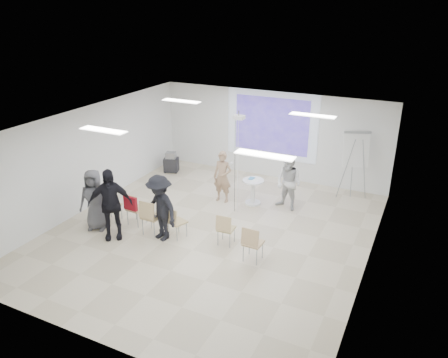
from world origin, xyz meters
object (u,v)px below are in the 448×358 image
at_px(pedestal_table, 253,190).
at_px(chair_left_inner, 150,215).
at_px(chair_left_mid, 134,207).
at_px(chair_right_inner, 225,227).
at_px(chair_center, 175,220).
at_px(chair_right_far, 252,241).
at_px(audience_left, 110,199).
at_px(audience_mid, 160,204).
at_px(av_cart, 171,163).
at_px(flipchart_easel, 356,150).
at_px(chair_far_left, 110,204).
at_px(laptop, 153,215).
at_px(player_left, 223,174).
at_px(player_right, 289,180).
at_px(audience_outer, 94,196).

xyz_separation_m(pedestal_table, chair_left_inner, (-1.70, -2.94, 0.14)).
distance_m(chair_left_mid, chair_right_inner, 2.71).
height_order(chair_center, chair_right_far, chair_right_far).
xyz_separation_m(audience_left, audience_mid, (1.18, 0.50, -0.09)).
bearing_deg(pedestal_table, audience_mid, -114.06).
bearing_deg(av_cart, flipchart_easel, -13.07).
distance_m(pedestal_table, chair_center, 2.97).
bearing_deg(chair_left_mid, chair_far_left, -164.20).
xyz_separation_m(chair_center, laptop, (-0.67, -0.04, 0.02)).
height_order(chair_left_mid, chair_right_inner, chair_left_mid).
xyz_separation_m(chair_right_far, av_cart, (-4.85, 4.15, -0.20)).
xyz_separation_m(chair_right_inner, laptop, (-1.99, -0.27, 0.03)).
xyz_separation_m(audience_left, flipchart_easel, (5.11, 5.22, 0.49)).
bearing_deg(player_left, chair_left_mid, -123.24).
bearing_deg(av_cart, chair_right_far, -58.63).
distance_m(player_right, flipchart_easel, 2.33).
bearing_deg(chair_right_inner, audience_mid, -169.19).
relative_size(player_left, audience_outer, 0.95).
bearing_deg(audience_left, pedestal_table, 19.35).
distance_m(chair_left_inner, laptop, 0.12).
height_order(chair_right_inner, audience_outer, audience_outer).
bearing_deg(chair_right_far, chair_left_inner, -178.88).
bearing_deg(chair_right_far, laptop, 179.02).
bearing_deg(chair_left_mid, player_right, 42.39).
xyz_separation_m(player_left, audience_mid, (-0.41, -2.77, 0.10)).
bearing_deg(pedestal_table, chair_left_inner, -119.99).
distance_m(chair_right_inner, audience_mid, 1.76).
height_order(chair_right_inner, audience_left, audience_left).
height_order(player_right, chair_center, player_right).
relative_size(audience_mid, av_cart, 2.70).
relative_size(chair_right_far, audience_left, 0.42).
relative_size(chair_center, flipchart_easel, 0.40).
height_order(laptop, audience_mid, audience_mid).
bearing_deg(chair_left_mid, pedestal_table, 51.46).
relative_size(pedestal_table, chair_far_left, 0.88).
bearing_deg(pedestal_table, chair_right_inner, -83.38).
relative_size(pedestal_table, laptop, 2.21).
relative_size(player_left, chair_left_inner, 1.82).
bearing_deg(player_right, chair_left_inner, -114.34).
height_order(chair_center, audience_outer, audience_outer).
height_order(pedestal_table, player_right, player_right).
bearing_deg(chair_center, chair_left_inner, -148.43).
height_order(chair_far_left, audience_mid, audience_mid).
distance_m(player_right, audience_mid, 3.92).
bearing_deg(audience_left, chair_center, -9.86).
relative_size(chair_left_mid, chair_right_inner, 1.08).
height_order(player_left, audience_left, audience_left).
distance_m(chair_left_inner, av_cart, 4.57).
bearing_deg(laptop, player_right, -131.29).
xyz_separation_m(audience_mid, audience_outer, (-1.88, -0.28, -0.05)).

